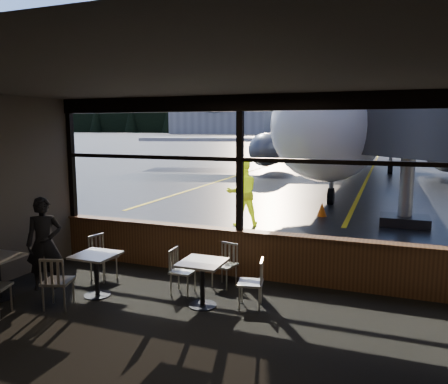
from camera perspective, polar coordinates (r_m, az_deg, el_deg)
The scene contains 27 objects.
ground_plane at distance 127.89m, azimuth 19.79°, elevation 6.64°, with size 520.00×520.00×0.00m, color black.
carpet_floor at distance 6.22m, azimuth -7.49°, elevation -19.32°, with size 8.00×6.00×0.01m, color black.
ceiling at distance 5.54m, azimuth -8.20°, elevation 14.56°, with size 8.00×6.00×0.04m, color #38332D.
window_sill at distance 8.62m, azimuth 2.03°, elevation -8.08°, with size 8.00×0.28×0.90m, color #4A2B16.
window_header at distance 8.28m, azimuth 2.13°, elevation 11.54°, with size 8.00×0.18×0.30m, color black.
mullion_left at distance 10.27m, azimuth -19.32°, elevation 4.05°, with size 0.12×0.12×2.60m, color black.
mullion_centre at distance 8.30m, azimuth 2.09°, elevation 3.59°, with size 0.12×0.12×2.60m, color black.
window_transom at distance 8.29m, azimuth 2.10°, elevation 4.27°, with size 8.00×0.10×0.08m, color black.
airliner at distance 28.87m, azimuth 16.83°, elevation 13.07°, with size 29.53×35.43×10.83m, color white, non-canonical shape.
jet_bridge at distance 13.38m, azimuth 24.95°, elevation 4.76°, with size 8.35×10.20×4.45m, color #28282A, non-canonical shape.
cafe_table_near at distance 7.25m, azimuth -2.84°, elevation -11.92°, with size 0.69×0.69×0.76m, color #A5A298, non-canonical shape.
cafe_table_mid at distance 7.96m, azimuth -16.30°, elevation -10.39°, with size 0.69×0.69×0.75m, color gray, non-canonical shape.
chair_near_e at distance 7.19m, azimuth 3.47°, elevation -11.84°, with size 0.45×0.45×0.82m, color beige, non-canonical shape.
chair_near_w at distance 7.76m, azimuth -5.38°, elevation -10.33°, with size 0.45×0.45×0.82m, color beige, non-canonical shape.
chair_near_n at distance 8.06m, azimuth 0.03°, elevation -9.60°, with size 0.44×0.44×0.81m, color #B2ADA1, non-canonical shape.
chair_mid_s at distance 7.63m, azimuth -20.87°, elevation -10.90°, with size 0.49×0.49×0.89m, color #ACA79C, non-canonical shape.
chair_mid_w at distance 8.75m, azimuth -15.46°, elevation -8.25°, with size 0.47×0.47×0.87m, color beige, non-canonical shape.
passenger at distance 8.50m, azimuth -22.42°, elevation -6.25°, with size 0.61×0.40×1.68m, color black.
ground_crew at distance 12.94m, azimuth 2.39°, elevation -0.09°, with size 0.96×0.75×1.97m, color #BFF219.
cone_nose at distance 14.73m, azimuth 12.67°, elevation -2.24°, with size 0.32×0.32×0.45m, color #FF5B08.
cone_wing at distance 27.69m, azimuth 2.47°, elevation 2.87°, with size 0.32×0.32×0.44m, color orange.
hangar_left at distance 201.41m, azimuth -0.30°, elevation 9.17°, with size 45.00×18.00×11.00m, color silver, non-canonical shape.
hangar_mid at distance 192.86m, azimuth 20.29°, elevation 8.54°, with size 38.00×15.00×10.00m, color silver, non-canonical shape.
fuel_tank_a at distance 192.62m, azimuth 11.21°, elevation 8.30°, with size 8.00×8.00×6.00m, color silver.
fuel_tank_b at distance 191.17m, azimuth 14.19°, elevation 8.20°, with size 8.00×8.00×6.00m, color silver.
fuel_tank_c at distance 190.25m, azimuth 17.21°, elevation 8.09°, with size 8.00×8.00×6.00m, color silver.
treeline at distance 217.87m, azimuth 20.39°, elevation 8.72°, with size 360.00×3.00×12.00m, color black.
Camera 1 is at (2.66, -7.83, 2.90)m, focal length 35.00 mm.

